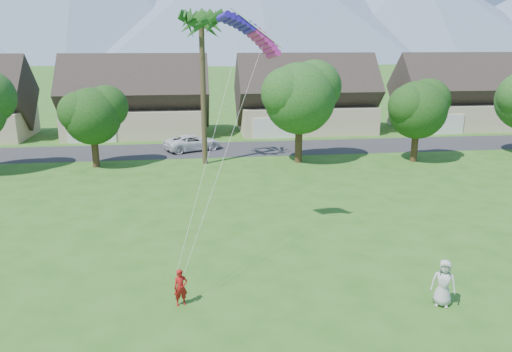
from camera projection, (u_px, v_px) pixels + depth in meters
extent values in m
cube|color=#2D2D30|center=(224.00, 149.00, 48.09)|extent=(90.00, 7.00, 0.01)
imported|color=#A21512|center=(181.00, 288.00, 19.59)|extent=(0.61, 0.47, 1.51)
imported|color=#BABBB6|center=(444.00, 283.00, 19.52)|extent=(1.11, 0.97, 1.92)
imported|color=silver|center=(193.00, 142.00, 47.52)|extent=(5.96, 4.44, 1.50)
cone|color=slate|center=(415.00, 13.00, 272.64)|extent=(200.00, 200.00, 50.00)
cube|color=beige|center=(137.00, 121.00, 55.20)|extent=(15.00, 8.00, 3.00)
cube|color=#382D28|center=(136.00, 91.00, 54.34)|extent=(15.75, 8.15, 8.15)
cube|color=silver|center=(92.00, 132.00, 50.90)|extent=(4.80, 0.12, 2.20)
cube|color=beige|center=(305.00, 118.00, 57.54)|extent=(15.00, 8.00, 3.00)
cube|color=#382D28|center=(306.00, 89.00, 56.68)|extent=(15.75, 8.15, 8.15)
cube|color=silver|center=(275.00, 128.00, 53.24)|extent=(4.80, 0.12, 2.20)
cube|color=beige|center=(460.00, 115.00, 59.88)|extent=(15.00, 8.00, 3.00)
cube|color=#382D28|center=(463.00, 87.00, 59.02)|extent=(15.75, 8.15, 8.15)
cube|color=silver|center=(443.00, 125.00, 55.59)|extent=(4.80, 0.12, 2.20)
cylinder|color=#47301C|center=(96.00, 154.00, 41.18)|extent=(0.56, 0.56, 2.18)
sphere|color=#214916|center=(92.00, 116.00, 40.36)|extent=(4.62, 4.62, 4.62)
cylinder|color=#47301C|center=(299.00, 146.00, 42.72)|extent=(0.62, 0.62, 2.82)
sphere|color=#214916|center=(300.00, 99.00, 41.65)|extent=(5.98, 5.98, 5.98)
cylinder|color=#47301C|center=(414.00, 148.00, 43.06)|extent=(0.58, 0.58, 2.30)
sphere|color=#214916|center=(418.00, 110.00, 42.19)|extent=(4.90, 4.90, 4.90)
cylinder|color=#4C3D26|center=(203.00, 93.00, 41.00)|extent=(0.44, 0.44, 12.00)
sphere|color=#286021|center=(201.00, 12.00, 39.35)|extent=(3.00, 3.00, 3.00)
cube|color=#2E17B0|center=(235.00, 31.00, 23.57)|extent=(1.82, 1.34, 0.50)
cube|color=#CE2697|center=(269.00, 31.00, 23.77)|extent=(1.82, 1.34, 0.50)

